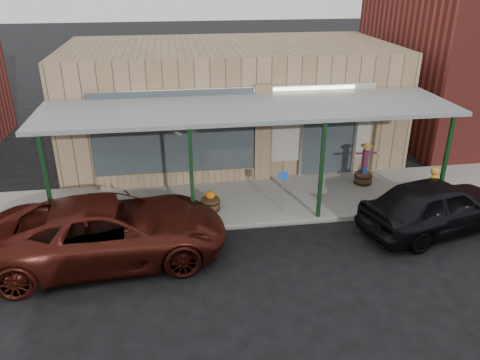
{
  "coord_description": "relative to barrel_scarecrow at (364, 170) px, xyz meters",
  "views": [
    {
      "loc": [
        -2.19,
        -9.34,
        6.73
      ],
      "look_at": [
        -0.42,
        2.6,
        1.26
      ],
      "focal_mm": 35.0,
      "sensor_mm": 36.0,
      "label": 1
    }
  ],
  "objects": [
    {
      "name": "ground",
      "position": [
        -3.96,
        -4.13,
        -0.64
      ],
      "size": [
        120.0,
        120.0,
        0.0
      ],
      "primitive_type": "plane",
      "color": "black",
      "rests_on": "ground"
    },
    {
      "name": "barrel_scarecrow",
      "position": [
        0.0,
        0.0,
        0.0
      ],
      "size": [
        0.86,
        0.73,
        1.46
      ],
      "rotation": [
        0.0,
        0.0,
        0.36
      ],
      "color": "#45341B",
      "rests_on": "sidewalk"
    },
    {
      "name": "block_buildings_near",
      "position": [
        -1.95,
        5.07,
        3.12
      ],
      "size": [
        61.0,
        8.0,
        8.0
      ],
      "color": "maroon",
      "rests_on": "ground"
    },
    {
      "name": "handicap_sign",
      "position": [
        -3.12,
        -1.49,
        0.32
      ],
      "size": [
        0.26,
        0.09,
        1.27
      ],
      "rotation": [
        0.0,
        0.0,
        -0.27
      ],
      "color": "gray",
      "rests_on": "sidewalk"
    },
    {
      "name": "storefront",
      "position": [
        -3.96,
        4.03,
        1.45
      ],
      "size": [
        12.0,
        6.25,
        4.2
      ],
      "color": "#98775D",
      "rests_on": "ground"
    },
    {
      "name": "parked_sedan",
      "position": [
        0.92,
        -2.94,
        0.12
      ],
      "size": [
        4.78,
        2.85,
        1.55
      ],
      "rotation": [
        0.0,
        0.0,
        1.82
      ],
      "color": "black",
      "rests_on": "ground"
    },
    {
      "name": "awning",
      "position": [
        -3.96,
        -0.57,
        2.37
      ],
      "size": [
        12.0,
        3.0,
        3.04
      ],
      "color": "slate",
      "rests_on": "ground"
    },
    {
      "name": "car_maroon",
      "position": [
        -7.88,
        -3.07,
        0.16
      ],
      "size": [
        5.97,
        3.11,
        1.61
      ],
      "primitive_type": "imported",
      "rotation": [
        0.0,
        0.0,
        1.65
      ],
      "color": "#42130D",
      "rests_on": "ground"
    },
    {
      "name": "barrel_pumpkin",
      "position": [
        -5.21,
        -1.13,
        -0.26
      ],
      "size": [
        0.63,
        0.63,
        0.65
      ],
      "rotation": [
        0.0,
        0.0,
        0.15
      ],
      "color": "#45341B",
      "rests_on": "sidewalk"
    },
    {
      "name": "sidewalk",
      "position": [
        -3.96,
        -0.53,
        -0.57
      ],
      "size": [
        40.0,
        3.2,
        0.15
      ],
      "primitive_type": "cube",
      "color": "gray",
      "rests_on": "ground"
    }
  ]
}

